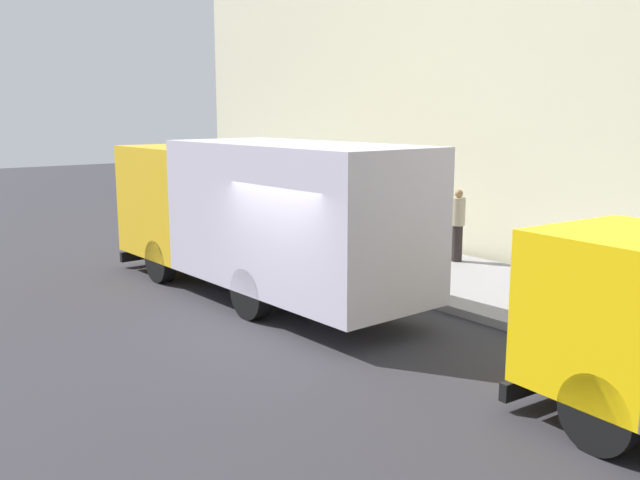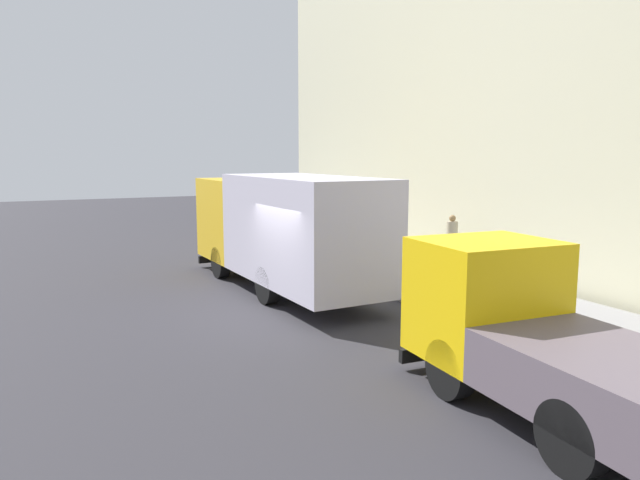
% 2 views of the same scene
% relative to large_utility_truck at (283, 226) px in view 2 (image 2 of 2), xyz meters
% --- Properties ---
extents(ground, '(80.00, 80.00, 0.00)m').
position_rel_large_utility_truck_xyz_m(ground, '(-0.88, -2.26, -1.75)').
color(ground, '#2D2C31').
extents(sidewalk, '(3.81, 30.00, 0.15)m').
position_rel_large_utility_truck_xyz_m(sidewalk, '(4.02, -2.26, -1.67)').
color(sidewalk, gray).
rests_on(sidewalk, ground).
extents(building_facade, '(0.50, 30.00, 11.62)m').
position_rel_large_utility_truck_xyz_m(building_facade, '(6.42, -2.26, 4.06)').
color(building_facade, beige).
rests_on(building_facade, ground).
extents(large_utility_truck, '(2.67, 8.38, 3.15)m').
position_rel_large_utility_truck_xyz_m(large_utility_truck, '(0.00, 0.00, 0.00)').
color(large_utility_truck, yellow).
rests_on(large_utility_truck, ground).
extents(small_flatbed_truck, '(2.38, 5.71, 2.35)m').
position_rel_large_utility_truck_xyz_m(small_flatbed_truck, '(0.28, -8.91, -0.65)').
color(small_flatbed_truck, yellow).
rests_on(small_flatbed_truck, ground).
extents(pedestrian_walking, '(0.47, 0.47, 1.75)m').
position_rel_large_utility_truck_xyz_m(pedestrian_walking, '(5.20, -0.72, -0.67)').
color(pedestrian_walking, black).
rests_on(pedestrian_walking, sidewalk).
extents(pedestrian_standing, '(0.47, 0.47, 1.61)m').
position_rel_large_utility_truck_xyz_m(pedestrian_standing, '(3.58, 0.90, -0.75)').
color(pedestrian_standing, black).
rests_on(pedestrian_standing, sidewalk).
extents(traffic_cone_orange, '(0.48, 0.48, 0.69)m').
position_rel_large_utility_truck_xyz_m(traffic_cone_orange, '(3.04, 3.28, -1.25)').
color(traffic_cone_orange, orange).
rests_on(traffic_cone_orange, sidewalk).
extents(street_sign_post, '(0.44, 0.08, 2.50)m').
position_rel_large_utility_truck_xyz_m(street_sign_post, '(2.49, 0.65, -0.12)').
color(street_sign_post, '#4C5156').
rests_on(street_sign_post, sidewalk).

